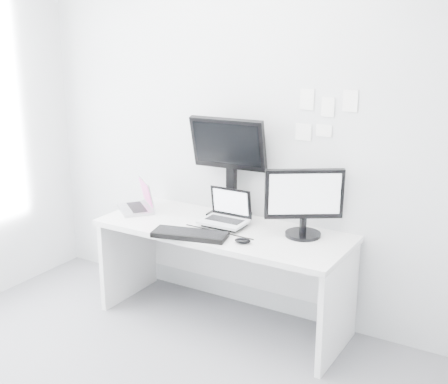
{
  "coord_description": "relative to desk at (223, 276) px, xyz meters",
  "views": [
    {
      "loc": [
        2.03,
        -2.13,
        2.14
      ],
      "look_at": [
        0.02,
        1.23,
        1.0
      ],
      "focal_mm": 47.94,
      "sensor_mm": 36.0,
      "label": 1
    }
  ],
  "objects": [
    {
      "name": "wall_note_0",
      "position": [
        0.45,
        0.34,
        1.26
      ],
      "size": [
        0.1,
        0.0,
        0.14
      ],
      "primitive_type": "cube",
      "color": "white",
      "rests_on": "back_wall"
    },
    {
      "name": "speaker",
      "position": [
        -0.11,
        0.24,
        0.45
      ],
      "size": [
        0.1,
        0.1,
        0.17
      ],
      "primitive_type": "cube",
      "rotation": [
        0.0,
        0.0,
        0.21
      ],
      "color": "black",
      "rests_on": "desk"
    },
    {
      "name": "back_wall",
      "position": [
        0.0,
        0.35,
        0.99
      ],
      "size": [
        3.6,
        0.0,
        3.6
      ],
      "primitive_type": "plane",
      "rotation": [
        1.57,
        0.0,
        0.0
      ],
      "color": "#B4B6B9",
      "rests_on": "ground"
    },
    {
      "name": "desk",
      "position": [
        0.0,
        0.0,
        0.0
      ],
      "size": [
        1.8,
        0.7,
        0.73
      ],
      "primitive_type": "cube",
      "color": "silver",
      "rests_on": "ground"
    },
    {
      "name": "mouse",
      "position": [
        0.26,
        -0.19,
        0.38
      ],
      "size": [
        0.12,
        0.09,
        0.04
      ],
      "primitive_type": "ellipsoid",
      "rotation": [
        0.0,
        0.0,
        0.25
      ],
      "color": "black",
      "rests_on": "desk"
    },
    {
      "name": "rear_monitor",
      "position": [
        -0.09,
        0.25,
        0.75
      ],
      "size": [
        0.58,
        0.25,
        0.76
      ],
      "primitive_type": "cube",
      "rotation": [
        0.0,
        0.0,
        0.09
      ],
      "color": "black",
      "rests_on": "desk"
    },
    {
      "name": "wall_note_2",
      "position": [
        0.75,
        0.34,
        1.26
      ],
      "size": [
        0.1,
        0.0,
        0.14
      ],
      "primitive_type": "cube",
      "color": "white",
      "rests_on": "back_wall"
    },
    {
      "name": "samsung_monitor",
      "position": [
        0.55,
        0.14,
        0.61
      ],
      "size": [
        0.57,
        0.49,
        0.48
      ],
      "primitive_type": "cube",
      "rotation": [
        0.0,
        0.0,
        0.58
      ],
      "color": "black",
      "rests_on": "desk"
    },
    {
      "name": "macbook",
      "position": [
        -0.79,
        0.0,
        0.49
      ],
      "size": [
        0.41,
        0.4,
        0.25
      ],
      "primitive_type": "cube",
      "rotation": [
        0.0,
        0.0,
        -0.68
      ],
      "color": "#ADADB2",
      "rests_on": "desk"
    },
    {
      "name": "wall_note_4",
      "position": [
        0.43,
        0.34,
        1.03
      ],
      "size": [
        0.12,
        0.0,
        0.11
      ],
      "primitive_type": "cube",
      "color": "white",
      "rests_on": "back_wall"
    },
    {
      "name": "wall_note_1",
      "position": [
        0.6,
        0.34,
        1.22
      ],
      "size": [
        0.09,
        0.0,
        0.13
      ],
      "primitive_type": "cube",
      "color": "white",
      "rests_on": "back_wall"
    },
    {
      "name": "dell_laptop",
      "position": [
        -0.01,
        0.03,
        0.5
      ],
      "size": [
        0.32,
        0.25,
        0.27
      ],
      "primitive_type": "cube",
      "rotation": [
        0.0,
        0.0,
        0.01
      ],
      "color": "silver",
      "rests_on": "desk"
    },
    {
      "name": "keyboard",
      "position": [
        -0.1,
        -0.27,
        0.38
      ],
      "size": [
        0.53,
        0.3,
        0.03
      ],
      "primitive_type": "cube",
      "rotation": [
        0.0,
        0.0,
        0.25
      ],
      "color": "black",
      "rests_on": "desk"
    },
    {
      "name": "wall_note_3",
      "position": [
        0.58,
        0.34,
        1.05
      ],
      "size": [
        0.11,
        0.0,
        0.08
      ],
      "primitive_type": "cube",
      "color": "white",
      "rests_on": "back_wall"
    }
  ]
}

